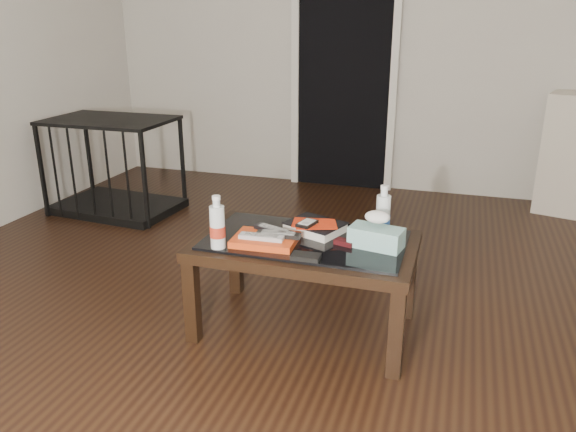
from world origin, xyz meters
The scene contains 16 objects.
ground centered at (0.00, 0.00, 0.00)m, with size 5.00×5.00×0.00m, color black.
doorway centered at (-0.40, 2.47, 1.02)m, with size 0.90×0.08×2.07m.
coffee_table centered at (-0.04, 0.01, 0.40)m, with size 1.00×0.60×0.46m.
pet_crate centered at (-1.90, 1.26, 0.23)m, with size 0.95×0.67×0.71m.
magazines centered at (-0.20, -0.09, 0.48)m, with size 0.28×0.21×0.03m, color red.
remote_silver centered at (-0.21, -0.12, 0.50)m, with size 0.20×0.05×0.02m, color #A9A9AE.
remote_black_front centered at (-0.14, -0.07, 0.50)m, with size 0.20×0.05×0.02m, color black.
remote_black_back centered at (-0.18, -0.02, 0.50)m, with size 0.20×0.05×0.02m, color black.
textbook centered at (-0.02, 0.11, 0.48)m, with size 0.25×0.20×0.05m, color black.
dvd_mailers centered at (-0.03, 0.10, 0.51)m, with size 0.19×0.14×0.01m, color red.
ipod centered at (-0.05, 0.06, 0.52)m, with size 0.06×0.10×0.02m, color black.
flip_phone centered at (0.15, 0.00, 0.47)m, with size 0.09×0.05×0.02m, color black.
wallet centered at (0.02, -0.20, 0.47)m, with size 0.12×0.07×0.02m, color black.
water_bottle_left centered at (-0.38, -0.20, 0.58)m, with size 0.07×0.07×0.24m, color silver.
water_bottle_right centered at (0.29, 0.17, 0.58)m, with size 0.07×0.07×0.24m, color white.
tissue_box centered at (0.28, 0.01, 0.51)m, with size 0.23×0.12×0.09m, color teal.
Camera 1 is at (0.60, -2.28, 1.42)m, focal length 35.00 mm.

